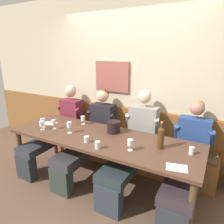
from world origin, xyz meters
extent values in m
cube|color=brown|center=(0.00, 0.00, -0.01)|extent=(6.80, 6.80, 0.02)
cube|color=beige|center=(0.00, 1.09, 1.40)|extent=(6.80, 0.08, 2.80)
cube|color=#985049|center=(-0.32, 1.03, 1.45)|extent=(0.63, 0.04, 0.51)
cube|color=brown|center=(0.00, 1.04, 0.47)|extent=(6.80, 0.03, 0.95)
cube|color=brown|center=(0.00, 0.81, 0.22)|extent=(2.96, 0.42, 0.44)
cube|color=brown|center=(0.00, 0.81, 0.47)|extent=(2.90, 0.39, 0.05)
cube|color=brown|center=(0.00, 1.00, 0.71)|extent=(2.96, 0.04, 0.45)
cube|color=#533526|center=(0.00, 0.14, 0.73)|extent=(2.66, 0.87, 0.04)
cylinder|color=#4B3020|center=(-1.26, -0.23, 0.36)|extent=(0.07, 0.07, 0.71)
cylinder|color=#4F3C22|center=(1.26, -0.23, 0.36)|extent=(0.07, 0.07, 0.71)
cylinder|color=#4C2E2A|center=(-1.26, 0.51, 0.36)|extent=(0.07, 0.07, 0.71)
cylinder|color=#4D3A1F|center=(1.26, 0.51, 0.36)|extent=(0.07, 0.07, 0.71)
cube|color=#252D30|center=(-1.07, -0.30, 0.19)|extent=(0.30, 0.14, 0.38)
cube|color=#30333D|center=(-1.07, 0.21, 0.43)|extent=(0.33, 1.11, 0.11)
cube|color=maroon|center=(-1.07, 0.81, 0.75)|extent=(0.39, 0.24, 0.52)
sphere|color=#D6AB91|center=(-1.07, 0.80, 1.16)|extent=(0.21, 0.21, 0.21)
sphere|color=beige|center=(-1.07, 0.83, 1.19)|extent=(0.19, 0.19, 0.19)
cylinder|color=maroon|center=(-1.28, 0.76, 0.77)|extent=(0.08, 0.20, 0.27)
cylinder|color=maroon|center=(-0.86, 0.76, 0.77)|extent=(0.08, 0.20, 0.27)
cube|color=#2B352F|center=(-0.38, -0.30, 0.19)|extent=(0.31, 0.14, 0.38)
cube|color=#363436|center=(-0.38, 0.21, 0.43)|extent=(0.34, 1.11, 0.11)
cube|color=black|center=(-0.38, 0.81, 0.75)|extent=(0.41, 0.24, 0.51)
sphere|color=#E0AF89|center=(-0.38, 0.80, 1.16)|extent=(0.21, 0.21, 0.21)
sphere|color=brown|center=(-0.38, 0.83, 1.18)|extent=(0.19, 0.19, 0.19)
cylinder|color=black|center=(-0.59, 0.76, 0.77)|extent=(0.08, 0.20, 0.27)
cylinder|color=black|center=(-0.16, 0.76, 0.77)|extent=(0.08, 0.20, 0.27)
cube|color=#2C3440|center=(0.36, -0.30, 0.19)|extent=(0.33, 0.14, 0.38)
cube|color=#263334|center=(0.36, 0.21, 0.43)|extent=(0.37, 1.11, 0.11)
cube|color=gray|center=(0.36, 0.81, 0.78)|extent=(0.44, 0.22, 0.57)
sphere|color=beige|center=(0.36, 0.80, 1.21)|extent=(0.19, 0.19, 0.19)
sphere|color=beige|center=(0.36, 0.83, 1.23)|extent=(0.18, 0.18, 0.18)
cylinder|color=gray|center=(0.13, 0.77, 0.81)|extent=(0.08, 0.20, 0.27)
cylinder|color=gray|center=(0.59, 0.77, 0.81)|extent=(0.08, 0.20, 0.27)
cube|color=#282E33|center=(1.11, -0.30, 0.19)|extent=(0.32, 0.14, 0.38)
cube|color=#332A30|center=(1.11, 0.21, 0.43)|extent=(0.35, 1.12, 0.11)
cube|color=navy|center=(1.11, 0.81, 0.74)|extent=(0.42, 0.20, 0.51)
sphere|color=#AE7563|center=(1.11, 0.80, 1.14)|extent=(0.19, 0.19, 0.19)
sphere|color=#A0704A|center=(1.11, 0.83, 1.17)|extent=(0.18, 0.18, 0.18)
cylinder|color=navy|center=(0.88, 0.77, 0.77)|extent=(0.08, 0.20, 0.27)
cylinder|color=navy|center=(1.33, 0.77, 0.77)|extent=(0.08, 0.20, 0.27)
cylinder|color=black|center=(0.08, 0.35, 0.84)|extent=(0.19, 0.19, 0.17)
cylinder|color=#492E16|center=(0.80, 0.19, 0.86)|extent=(0.08, 0.08, 0.21)
sphere|color=#492E16|center=(0.80, 0.19, 0.98)|extent=(0.08, 0.08, 0.08)
cylinder|color=#492E16|center=(0.80, 0.19, 1.03)|extent=(0.03, 0.03, 0.08)
cylinder|color=orange|center=(0.80, 0.19, 1.08)|extent=(0.03, 0.03, 0.02)
cylinder|color=silver|center=(-0.46, 0.03, 0.75)|extent=(0.07, 0.07, 0.00)
cylinder|color=silver|center=(-0.46, 0.03, 0.80)|extent=(0.01, 0.01, 0.08)
cylinder|color=silver|center=(-0.46, 0.03, 0.88)|extent=(0.07, 0.07, 0.08)
cylinder|color=silver|center=(-0.51, 0.41, 0.75)|extent=(0.07, 0.07, 0.00)
cylinder|color=silver|center=(-0.51, 0.41, 0.79)|extent=(0.01, 0.01, 0.06)
cylinder|color=silver|center=(-0.51, 0.41, 0.85)|extent=(0.07, 0.07, 0.07)
cylinder|color=#E7D77D|center=(-0.51, 0.41, 0.83)|extent=(0.06, 0.06, 0.02)
cylinder|color=silver|center=(-0.96, 0.01, 0.75)|extent=(0.06, 0.06, 0.00)
cylinder|color=silver|center=(-0.96, 0.01, 0.79)|extent=(0.01, 0.01, 0.07)
cylinder|color=silver|center=(-0.96, 0.01, 0.86)|extent=(0.07, 0.07, 0.07)
cylinder|color=#E5DD86|center=(-0.96, 0.01, 0.84)|extent=(0.06, 0.06, 0.03)
cylinder|color=silver|center=(-0.77, 0.04, 0.75)|extent=(0.06, 0.06, 0.00)
cylinder|color=silver|center=(-0.77, 0.04, 0.79)|extent=(0.01, 0.01, 0.08)
cylinder|color=silver|center=(-0.77, 0.04, 0.86)|extent=(0.06, 0.06, 0.06)
cylinder|color=#E4DC7B|center=(-0.77, 0.04, 0.84)|extent=(0.06, 0.06, 0.01)
cylinder|color=silver|center=(-0.90, -0.08, 0.75)|extent=(0.06, 0.06, 0.00)
cylinder|color=silver|center=(-0.90, -0.08, 0.78)|extent=(0.01, 0.01, 0.06)
cylinder|color=silver|center=(-0.90, -0.08, 0.85)|extent=(0.07, 0.07, 0.07)
cylinder|color=#EDDE82|center=(-0.90, -0.08, 0.83)|extent=(0.06, 0.06, 0.03)
cylinder|color=silver|center=(0.51, -0.04, 0.75)|extent=(0.06, 0.06, 0.00)
cylinder|color=silver|center=(0.51, -0.04, 0.79)|extent=(0.01, 0.01, 0.06)
cylinder|color=silver|center=(0.51, -0.04, 0.85)|extent=(0.07, 0.07, 0.07)
cylinder|color=#F3D685|center=(0.51, -0.04, 0.83)|extent=(0.06, 0.06, 0.02)
cylinder|color=silver|center=(-0.07, -0.11, 0.79)|extent=(0.06, 0.06, 0.08)
cylinder|color=silver|center=(1.16, 0.21, 0.80)|extent=(0.06, 0.06, 0.09)
cylinder|color=silver|center=(0.15, -0.19, 0.80)|extent=(0.07, 0.07, 0.09)
cube|color=white|center=(1.07, -0.15, 0.75)|extent=(0.24, 0.19, 0.00)
cube|color=white|center=(-1.01, 0.18, 0.75)|extent=(0.23, 0.19, 0.00)
camera|label=1|loc=(1.36, -2.02, 1.88)|focal=32.43mm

